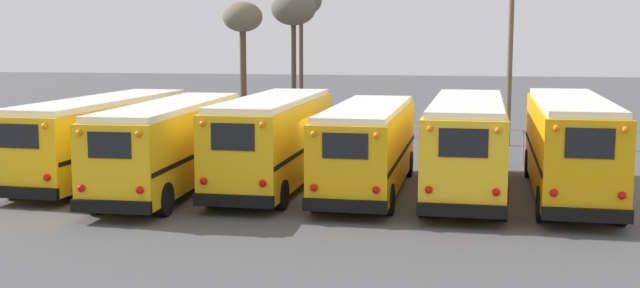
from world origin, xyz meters
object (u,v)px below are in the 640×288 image
(school_bus_1, at_px, (172,143))
(bare_tree_2, at_px, (243,21))
(school_bus_2, at_px, (273,139))
(utility_pole, at_px, (510,49))
(school_bus_4, at_px, (467,143))
(bare_tree_0, at_px, (293,11))
(school_bus_0, at_px, (103,135))
(bare_tree_1, at_px, (301,3))
(school_bus_3, at_px, (368,145))
(school_bus_5, at_px, (570,144))

(school_bus_1, relative_size, bare_tree_2, 1.41)
(school_bus_2, distance_m, utility_pole, 15.46)
(school_bus_4, distance_m, bare_tree_0, 18.98)
(school_bus_0, xyz_separation_m, bare_tree_1, (3.06, 22.42, 5.67))
(bare_tree_0, bearing_deg, school_bus_4, -60.06)
(bare_tree_2, bearing_deg, school_bus_0, -89.04)
(bare_tree_0, bearing_deg, school_bus_1, -92.50)
(school_bus_1, height_order, bare_tree_2, bare_tree_2)
(school_bus_2, bearing_deg, school_bus_1, -161.94)
(bare_tree_2, bearing_deg, school_bus_3, -64.90)
(utility_pole, bearing_deg, bare_tree_1, 138.99)
(school_bus_2, xyz_separation_m, school_bus_5, (9.91, -0.01, 0.07))
(bare_tree_2, bearing_deg, utility_pole, -30.65)
(school_bus_1, relative_size, school_bus_5, 1.01)
(bare_tree_0, distance_m, bare_tree_1, 7.21)
(school_bus_3, bearing_deg, bare_tree_2, 115.10)
(utility_pole, height_order, bare_tree_0, utility_pole)
(school_bus_2, bearing_deg, school_bus_5, -0.05)
(school_bus_3, relative_size, utility_pole, 1.08)
(school_bus_3, bearing_deg, school_bus_1, -172.28)
(bare_tree_2, bearing_deg, school_bus_4, -57.93)
(school_bus_0, bearing_deg, bare_tree_2, 90.96)
(school_bus_0, relative_size, utility_pole, 1.22)
(school_bus_0, bearing_deg, school_bus_4, -2.54)
(school_bus_1, bearing_deg, bare_tree_2, 99.11)
(utility_pole, xyz_separation_m, bare_tree_1, (-12.23, 10.64, 2.66))
(school_bus_1, height_order, school_bus_2, school_bus_2)
(school_bus_2, relative_size, utility_pole, 1.08)
(school_bus_5, relative_size, bare_tree_2, 1.40)
(school_bus_3, relative_size, school_bus_4, 0.92)
(school_bus_0, distance_m, school_bus_3, 9.94)
(bare_tree_0, relative_size, bare_tree_1, 0.90)
(school_bus_0, height_order, school_bus_3, school_bus_0)
(school_bus_1, xyz_separation_m, bare_tree_0, (0.74, 17.06, 4.91))
(school_bus_5, bearing_deg, bare_tree_0, 127.93)
(school_bus_2, relative_size, bare_tree_2, 1.30)
(school_bus_3, distance_m, bare_tree_1, 24.91)
(school_bus_1, height_order, bare_tree_0, bare_tree_0)
(school_bus_5, bearing_deg, school_bus_3, -178.50)
(utility_pole, bearing_deg, bare_tree_0, 162.55)
(bare_tree_0, bearing_deg, school_bus_2, -80.91)
(school_bus_5, bearing_deg, school_bus_0, 177.67)
(school_bus_0, relative_size, school_bus_2, 1.12)
(school_bus_2, bearing_deg, school_bus_3, -3.15)
(bare_tree_1, bearing_deg, school_bus_5, -59.79)
(school_bus_2, height_order, school_bus_3, school_bus_2)
(school_bus_0, xyz_separation_m, bare_tree_0, (4.05, 15.32, 4.93))
(school_bus_1, relative_size, school_bus_4, 1.00)
(school_bus_0, relative_size, bare_tree_2, 1.47)
(school_bus_1, distance_m, school_bus_2, 3.47)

